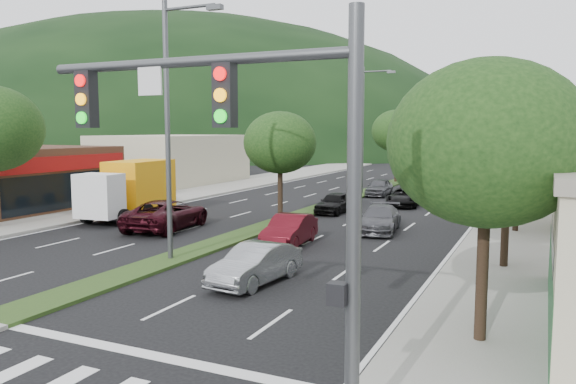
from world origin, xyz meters
The scene contains 26 objects.
sidewalk_right centered at (12.50, 25.00, 0.07)m, with size 5.00×90.00×0.15m, color gray.
sidewalk_left centered at (-13.00, 25.00, 0.07)m, with size 6.00×90.00×0.15m, color gray.
median centered at (0.00, 28.00, 0.06)m, with size 1.60×56.00×0.12m, color #223B15.
traffic_signal centered at (9.03, -1.54, 4.65)m, with size 6.12×0.40×7.00m.
shop_left centered at (-18.46, 15.00, 2.01)m, with size 10.15×12.00×4.00m.
bldg_left_far centered at (-19.00, 34.00, 2.30)m, with size 9.00×14.00×4.60m, color #BCB796.
hill_far centered at (-80.00, 110.00, 0.00)m, with size 176.00×132.00×82.00m, color black.
tree_r_a centered at (12.00, 4.00, 4.82)m, with size 4.60×4.60×6.63m.
tree_r_b centered at (12.00, 12.00, 5.04)m, with size 4.80×4.80×6.94m.
tree_r_c centered at (12.00, 20.00, 4.75)m, with size 4.40×4.40×6.48m.
tree_r_d centered at (12.00, 30.00, 5.18)m, with size 5.00×5.00×7.17m.
tree_r_e centered at (12.00, 40.00, 4.89)m, with size 4.60×4.60×6.71m.
tree_med_near centered at (0.00, 18.00, 4.43)m, with size 4.00×4.00×6.02m.
tree_med_far centered at (0.00, 44.00, 5.01)m, with size 4.80×4.80×6.94m.
streetlight_near centered at (0.21, 8.00, 5.58)m, with size 2.60×0.25×10.00m.
streetlight_mid centered at (0.21, 33.00, 5.58)m, with size 2.60×0.25×10.00m.
sedan_silver centered at (4.56, 6.55, 0.66)m, with size 1.40×4.01×1.32m, color #929499.
suv_maroon centered at (-4.44, 13.69, 0.78)m, with size 2.59×5.61×1.56m, color black.
car_queue_a centered at (1.50, 22.69, 0.65)m, with size 1.53×3.80×1.29m, color black.
car_queue_b centered at (5.72, 17.69, 0.65)m, with size 1.83×4.50×1.31m, color #49494E.
car_queue_c centered at (3.00, 12.69, 0.68)m, with size 1.45×4.15×1.37m, color #520D16.
car_queue_d centered at (4.66, 27.69, 0.61)m, with size 2.01×4.35×1.21m, color black.
car_queue_e centered at (1.52, 32.69, 0.67)m, with size 1.58×3.92×1.33m, color #47484C.
car_queue_f centered at (5.78, 43.73, 0.66)m, with size 1.85×4.56×1.32m, color black.
box_truck centered at (-8.59, 15.96, 1.57)m, with size 3.14×6.93×3.32m.
motorhome centered at (9.00, 32.67, 1.88)m, with size 3.71×9.41×3.52m.
Camera 1 is at (13.26, -9.69, 5.14)m, focal length 35.00 mm.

